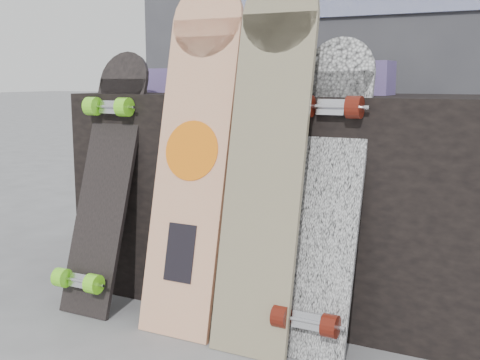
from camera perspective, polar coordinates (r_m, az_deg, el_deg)
The scene contains 10 objects.
ground at distance 2.03m, azimuth -1.42°, elevation -15.41°, with size 60.00×60.00×0.00m, color slate.
vendor_table at distance 2.34m, azimuth 4.47°, elevation -1.75°, with size 1.60×0.60×0.80m, color black.
booth at distance 3.10m, azimuth 10.97°, elevation 13.94°, with size 2.40×0.22×2.20m.
merch_box_purple at distance 2.61m, azimuth -6.41°, elevation 9.36°, with size 0.18×0.12×0.10m, color #583D7C.
merch_box_small at distance 2.22m, azimuth 12.39°, elevation 9.42°, with size 0.14×0.14×0.12m, color #583D7C.
merch_box_flat at distance 2.46m, azimuth 7.31°, elevation 8.86°, with size 0.22×0.10×0.06m, color #D1B78C.
longboard_geisha at distance 2.06m, azimuth -4.43°, elevation 3.25°, with size 0.27×0.30×1.20m.
longboard_celtic at distance 1.90m, azimuth 2.55°, elevation 2.83°, with size 0.26×0.28×1.19m.
longboard_cascadia at distance 1.89m, azimuth 8.08°, elevation -1.07°, with size 0.23×0.34×0.99m.
skateboard_dark at distance 2.31m, azimuth -12.68°, elevation 0.36°, with size 0.22×0.38×0.96m.
Camera 1 is at (0.89, -1.61, 0.86)m, focal length 45.00 mm.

